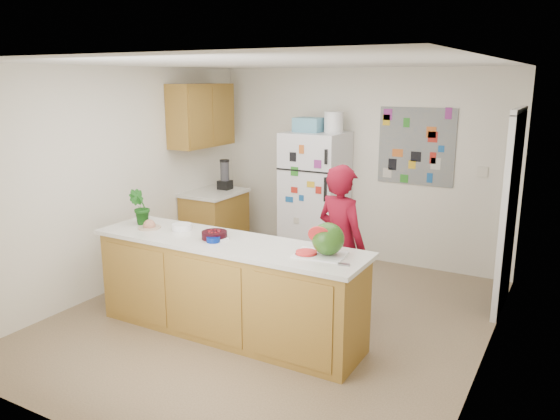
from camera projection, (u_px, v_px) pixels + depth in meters
The scene contains 26 objects.
floor at pixel (273, 319), 5.54m from camera, with size 4.00×4.50×0.02m, color brown.
wall_back at pixel (359, 166), 7.16m from camera, with size 4.00×0.02×2.50m, color beige.
wall_left at pixel (120, 179), 6.20m from camera, with size 0.02×4.50×2.50m, color beige.
wall_right at pixel (494, 224), 4.29m from camera, with size 0.02×4.50×2.50m, color beige.
ceiling at pixel (272, 62), 4.95m from camera, with size 4.00×4.50×0.02m, color white.
doorway at pixel (511, 214), 5.58m from camera, with size 0.03×0.85×2.04m, color black.
peninsula_base at pixel (228, 290), 5.11m from camera, with size 2.60×0.62×0.88m, color brown.
peninsula_top at pixel (227, 243), 5.00m from camera, with size 2.68×0.70×0.04m, color silver.
side_counter_base at pixel (215, 225), 7.39m from camera, with size 0.60×0.80×0.86m, color brown.
side_counter_top at pixel (214, 193), 7.28m from camera, with size 0.64×0.84×0.04m, color silver.
upper_cabinets at pixel (201, 115), 7.06m from camera, with size 0.35×1.00×0.80m, color brown.
refrigerator at pixel (315, 197), 7.15m from camera, with size 0.75×0.70×1.70m, color silver.
fridge_top_bin at pixel (309, 125), 6.97m from camera, with size 0.35×0.28×0.18m, color #5999B2.
photo_collage at pixel (416, 146), 6.71m from camera, with size 0.95×0.01×0.95m, color slate.
person at pixel (341, 244), 5.33m from camera, with size 0.58×0.38×1.58m, color maroon.
blender_appliance at pixel (225, 175), 7.37m from camera, with size 0.12×0.12×0.38m, color black.
cutting_board at pixel (320, 255), 4.58m from camera, with size 0.42×0.32×0.01m, color white.
watermelon at pixel (328, 239), 4.53m from camera, with size 0.27×0.27×0.27m, color #2A5515.
watermelon_slice at pixel (306, 253), 4.58m from camera, with size 0.18×0.18×0.02m, color #D02955.
cherry_bowl at pixel (214, 235), 5.05m from camera, with size 0.24×0.24×0.07m, color black.
white_bowl at pixel (182, 227), 5.34m from camera, with size 0.19×0.19×0.06m, color silver.
cobalt_bowl at pixel (213, 239), 4.95m from camera, with size 0.13×0.13×0.05m, color navy.
plate at pixel (150, 228), 5.41m from camera, with size 0.22×0.22×0.02m, color #BEB48F.
paper_towel at pixel (216, 238), 5.03m from camera, with size 0.18×0.16×0.02m, color white.
keys at pixel (344, 265), 4.34m from camera, with size 0.09×0.04×0.01m, color gray.
potted_plant at pixel (140, 207), 5.52m from camera, with size 0.20×0.16×0.36m, color #13450B.
Camera 1 is at (2.57, -4.43, 2.37)m, focal length 35.00 mm.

